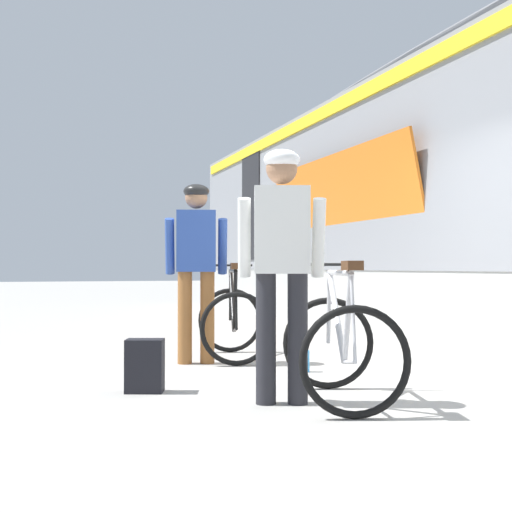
# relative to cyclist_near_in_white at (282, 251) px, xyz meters

# --- Properties ---
(ground_plane) EXTENTS (80.00, 80.00, 0.00)m
(ground_plane) POSITION_rel_cyclist_near_in_white_xyz_m (1.12, 0.95, -1.05)
(ground_plane) COLOR #A09E99
(cyclist_near_in_white) EXTENTS (0.66, 0.44, 1.76)m
(cyclist_near_in_white) POSITION_rel_cyclist_near_in_white_xyz_m (0.00, 0.00, 0.00)
(cyclist_near_in_white) COLOR #232328
(cyclist_near_in_white) RESTS_ON ground
(cyclist_far_in_blue) EXTENTS (0.66, 0.41, 1.76)m
(cyclist_far_in_blue) POSITION_rel_cyclist_near_in_white_xyz_m (-0.09, 2.05, 0.00)
(cyclist_far_in_blue) COLOR #935B2D
(cyclist_far_in_blue) RESTS_ON ground
(bicycle_near_silver) EXTENTS (0.98, 1.23, 0.99)m
(bicycle_near_silver) POSITION_rel_cyclist_near_in_white_xyz_m (0.40, -0.10, -0.65)
(bicycle_near_silver) COLOR black
(bicycle_near_silver) RESTS_ON ground
(bicycle_far_black) EXTENTS (0.94, 1.21, 0.99)m
(bicycle_far_black) POSITION_rel_cyclist_near_in_white_xyz_m (0.35, 2.26, -0.65)
(bicycle_far_black) COLOR black
(bicycle_far_black) RESTS_ON ground
(backpack_on_platform) EXTENTS (0.32, 0.26, 0.40)m
(backpack_on_platform) POSITION_rel_cyclist_near_in_white_xyz_m (-0.82, 0.74, -0.85)
(backpack_on_platform) COLOR black
(backpack_on_platform) RESTS_ON ground
(water_bottle_near_the_bikes) EXTENTS (0.07, 0.07, 0.20)m
(water_bottle_near_the_bikes) POSITION_rel_cyclist_near_in_white_xyz_m (0.71, 1.22, -0.96)
(water_bottle_near_the_bikes) COLOR #338CCC
(water_bottle_near_the_bikes) RESTS_ON ground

